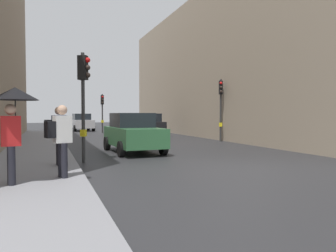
# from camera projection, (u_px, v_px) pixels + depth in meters

# --- Properties ---
(ground_plane) EXTENTS (120.00, 120.00, 0.00)m
(ground_plane) POSITION_uv_depth(u_px,v_px,m) (241.00, 169.00, 10.22)
(ground_plane) COLOR #28282B
(sidewalk_kerb) EXTENTS (2.68, 40.00, 0.16)m
(sidewalk_kerb) POSITION_uv_depth(u_px,v_px,m) (36.00, 153.00, 13.69)
(sidewalk_kerb) COLOR gray
(sidewalk_kerb) RESTS_ON ground
(building_facade_right) EXTENTS (12.00, 30.11, 10.65)m
(building_facade_right) POSITION_uv_depth(u_px,v_px,m) (256.00, 71.00, 27.37)
(building_facade_right) COLOR gray
(building_facade_right) RESTS_ON ground
(traffic_light_near_right) EXTENTS (0.44, 0.38, 3.84)m
(traffic_light_near_right) POSITION_uv_depth(u_px,v_px,m) (84.00, 87.00, 11.34)
(traffic_light_near_right) COLOR #2D2D2D
(traffic_light_near_right) RESTS_ON ground
(traffic_light_far_median) EXTENTS (0.25, 0.44, 3.53)m
(traffic_light_far_median) POSITION_uv_depth(u_px,v_px,m) (102.00, 106.00, 29.50)
(traffic_light_far_median) COLOR #2D2D2D
(traffic_light_far_median) RESTS_ON ground
(traffic_light_mid_street) EXTENTS (0.35, 0.45, 3.89)m
(traffic_light_mid_street) POSITION_uv_depth(u_px,v_px,m) (221.00, 99.00, 20.34)
(traffic_light_mid_street) COLOR #2D2D2D
(traffic_light_mid_street) RESTS_ON ground
(car_silver_hatchback) EXTENTS (2.25, 4.32, 1.76)m
(car_silver_hatchback) POSITION_uv_depth(u_px,v_px,m) (82.00, 122.00, 33.44)
(car_silver_hatchback) COLOR #BCBCC1
(car_silver_hatchback) RESTS_ON ground
(car_green_estate) EXTENTS (2.14, 4.26, 1.76)m
(car_green_estate) POSITION_uv_depth(u_px,v_px,m) (133.00, 133.00, 14.55)
(car_green_estate) COLOR #2D6038
(car_green_estate) RESTS_ON ground
(car_dark_suv) EXTENTS (2.06, 4.22, 1.76)m
(car_dark_suv) POSITION_uv_depth(u_px,v_px,m) (148.00, 125.00, 25.96)
(car_dark_suv) COLOR black
(car_dark_suv) RESTS_ON ground
(pedestrian_with_umbrella) EXTENTS (1.00, 1.00, 2.14)m
(pedestrian_with_umbrella) POSITION_uv_depth(u_px,v_px,m) (14.00, 108.00, 7.15)
(pedestrian_with_umbrella) COLOR black
(pedestrian_with_umbrella) RESTS_ON sidewalk_kerb
(pedestrian_with_grey_backpack) EXTENTS (0.63, 0.38, 1.77)m
(pedestrian_with_grey_backpack) POSITION_uv_depth(u_px,v_px,m) (58.00, 132.00, 9.81)
(pedestrian_with_grey_backpack) COLOR black
(pedestrian_with_grey_backpack) RESTS_ON sidewalk_kerb
(pedestrian_with_black_backpack) EXTENTS (0.65, 0.44, 1.77)m
(pedestrian_with_black_backpack) POSITION_uv_depth(u_px,v_px,m) (61.00, 137.00, 7.91)
(pedestrian_with_black_backpack) COLOR black
(pedestrian_with_black_backpack) RESTS_ON sidewalk_kerb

